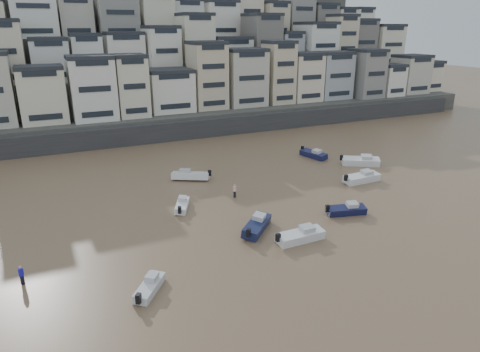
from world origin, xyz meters
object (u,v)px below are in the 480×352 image
boat_g (361,160)px  boat_j (149,285)px  boat_b (346,209)px  boat_a (300,234)px  person_pink (235,191)px  boat_h (191,174)px  boat_i (313,153)px  boat_f (182,204)px  boat_d (362,176)px  boat_c (257,224)px  person_blue (22,275)px

boat_g → boat_j: bearing=-121.5°
boat_g → boat_j: 42.53m
boat_b → boat_a: bearing=-143.5°
person_pink → boat_j: bearing=-133.1°
boat_a → boat_h: boat_h is taller
boat_i → boat_f: 28.33m
boat_g → boat_f: size_ratio=1.39×
boat_a → boat_g: size_ratio=0.89×
boat_d → boat_a: bearing=-148.5°
boat_b → boat_h: size_ratio=0.85×
boat_g → boat_d: (-4.85, -6.08, -0.04)m
boat_a → boat_c: 4.87m
boat_g → person_pink: person_pink is taller
boat_g → boat_j: boat_g is taller
boat_b → person_pink: (-9.51, 10.10, 0.20)m
boat_g → boat_h: (-26.05, 4.88, -0.07)m
boat_b → boat_f: size_ratio=1.09×
person_pink → boat_f: bearing=-174.6°
boat_h → boat_f: size_ratio=1.28×
boat_f → boat_b: bearing=-95.0°
boat_a → boat_j: size_ratio=1.28×
boat_g → boat_h: 26.51m
boat_d → boat_c: bearing=-161.7°
boat_g → boat_i: 7.86m
boat_j → boat_c: (12.91, 6.14, 0.19)m
boat_d → boat_g: bearing=49.8°
boat_c → person_pink: bearing=34.8°
boat_d → boat_j: bearing=-159.5°
boat_c → person_pink: 9.69m
boat_f → person_blue: person_blue is taller
boat_j → person_pink: (14.64, 15.67, 0.28)m
boat_g → boat_h: bearing=-159.4°
boat_d → boat_i: boat_d is taller
boat_c → boat_h: bearing=48.7°
boat_g → person_blue: (-47.17, -13.96, 0.02)m
boat_g → boat_f: 30.61m
boat_d → boat_f: 25.48m
boat_h → person_pink: person_pink is taller
boat_i → boat_c: size_ratio=0.95×
boat_d → boat_b: boat_d is taller
boat_d → boat_h: 23.87m
person_pink → boat_a: bearing=-84.9°
boat_d → person_blue: person_blue is taller
boat_i → boat_a: bearing=-49.0°
boat_a → boat_h: size_ratio=0.96×
boat_c → person_pink: person_pink is taller
boat_i → boat_b: 22.61m
boat_j → boat_b: size_ratio=0.88×
boat_f → person_blue: bearing=143.8°
boat_d → boat_b: 11.78m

